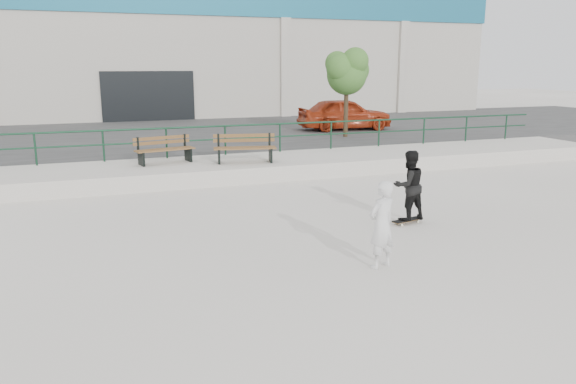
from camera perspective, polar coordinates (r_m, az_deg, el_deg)
name	(u,v)px	position (r m, az deg, el deg)	size (l,w,h in m)	color
ground	(327,284)	(9.46, 3.98, -9.31)	(120.00, 120.00, 0.00)	#B8B3A8
ledge	(205,170)	(18.15, -8.40, 2.20)	(30.00, 3.00, 0.50)	beige
parking_strip	(166,138)	(26.43, -12.29, 5.37)	(60.00, 14.00, 0.50)	#363636
railing	(196,135)	(19.26, -9.31, 5.77)	(28.00, 0.06, 1.03)	#163D27
commercial_building	(132,49)	(40.14, -15.56, 13.85)	(44.20, 16.33, 8.00)	beige
bench_left	(164,150)	(18.18, -12.46, 4.20)	(1.92, 0.91, 0.85)	brown
bench_right	(245,148)	(17.96, -4.42, 4.45)	(2.04, 0.96, 0.91)	brown
tree	(347,70)	(24.33, 6.04, 12.20)	(2.11, 1.88, 3.75)	#463723
red_car	(345,114)	(27.09, 5.77, 7.91)	(1.78, 4.43, 1.51)	#A63014
skateboard	(407,220)	(13.15, 12.00, -2.83)	(0.81, 0.38, 0.09)	black
standing_skater	(409,185)	(12.95, 12.17, 0.66)	(0.77, 0.60, 1.59)	black
seated_skater	(382,225)	(10.05, 9.50, -3.31)	(0.58, 0.38, 1.59)	silver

